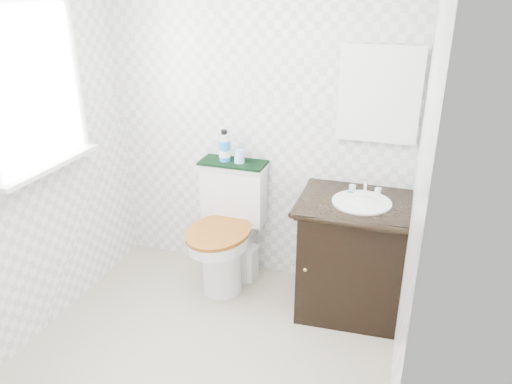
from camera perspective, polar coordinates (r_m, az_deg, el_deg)
The scene contains 13 objects.
floor at distance 3.16m, azimuth -6.95°, elevation -19.49°, with size 2.40×2.40×0.00m, color #A8A287.
wall_back at distance 3.56m, azimuth 0.30°, elevation 8.09°, with size 2.40×2.40×0.00m, color silver.
wall_left at distance 3.13m, azimuth -26.67°, elevation 3.41°, with size 2.40×2.40×0.00m, color silver.
wall_right at distance 2.27m, azimuth 17.59°, elevation -2.23°, with size 2.40×2.40×0.00m, color silver.
window at distance 3.20m, azimuth -24.35°, elevation 10.77°, with size 0.02×0.70×0.90m, color white.
mirror at distance 3.32m, azimuth 13.91°, elevation 10.74°, with size 0.50×0.02×0.60m, color silver.
toilet at distance 3.70m, azimuth -3.19°, elevation -4.84°, with size 0.49×0.66×0.90m.
vanity at distance 3.43m, azimuth 11.03°, elevation -6.87°, with size 0.76×0.66×0.92m.
trash_bin at distance 3.84m, azimuth -1.27°, elevation -7.95°, with size 0.20×0.17×0.27m.
towel at distance 3.60m, azimuth -2.64°, elevation 3.37°, with size 0.48×0.22×0.02m, color black.
mouthwash_bottle at distance 3.58m, azimuth -3.62°, elevation 5.18°, with size 0.08×0.08×0.23m.
cup at distance 3.56m, azimuth -1.92°, elevation 4.10°, with size 0.08×0.08×0.09m, color #8FB3EA.
soap_bar at distance 3.35m, azimuth 10.69°, elevation -0.05°, with size 0.07×0.04×0.02m, color #177367.
Camera 1 is at (1.06, -2.06, 2.14)m, focal length 35.00 mm.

